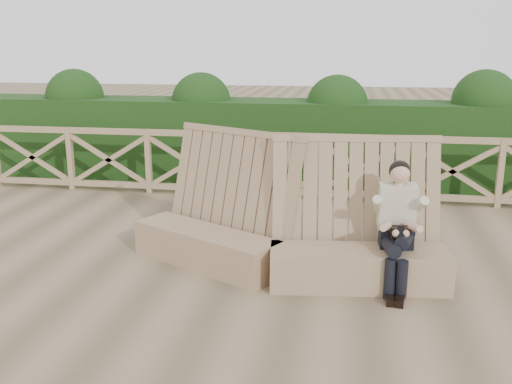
# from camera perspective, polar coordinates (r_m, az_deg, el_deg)

# --- Properties ---
(ground) EXTENTS (60.00, 60.00, 0.00)m
(ground) POSITION_cam_1_polar(r_m,az_deg,el_deg) (6.29, -2.82, -8.78)
(ground) COLOR brown
(ground) RESTS_ON ground
(bench) EXTENTS (3.63, 1.57, 1.55)m
(bench) POSITION_cam_1_polar(r_m,az_deg,el_deg) (6.37, 2.55, -4.75)
(bench) COLOR #8E6F51
(bench) RESTS_ON ground
(woman) EXTENTS (0.40, 0.83, 1.34)m
(woman) POSITION_cam_1_polar(r_m,az_deg,el_deg) (6.08, 13.95, -2.90)
(woman) COLOR black
(woman) RESTS_ON ground
(guardrail) EXTENTS (10.10, 0.09, 1.10)m
(guardrail) POSITION_cam_1_polar(r_m,az_deg,el_deg) (9.43, 1.62, 2.69)
(guardrail) COLOR #9C7B5A
(guardrail) RESTS_ON ground
(hedge) EXTENTS (12.00, 1.20, 1.50)m
(hedge) POSITION_cam_1_polar(r_m,az_deg,el_deg) (10.56, 2.52, 5.06)
(hedge) COLOR black
(hedge) RESTS_ON ground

